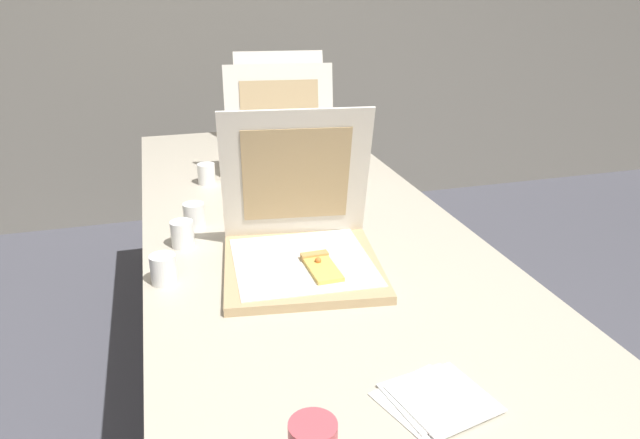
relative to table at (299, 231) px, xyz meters
The scene contains 9 objects.
table is the anchor object (origin of this frame).
pizza_box_front 0.33m from the table, 102.49° to the right, with size 0.43×0.43×0.39m.
pizza_box_middle 0.26m from the table, 87.01° to the left, with size 0.44×0.50×0.40m.
pizza_box_back 0.68m from the table, 80.75° to the left, with size 0.45×0.55×0.38m.
cup_white_far 0.46m from the table, 120.74° to the left, with size 0.06×0.06×0.07m, color white.
cup_white_near_left 0.51m from the table, 142.91° to the right, with size 0.06×0.06×0.07m, color white.
cup_white_near_center 0.37m from the table, 162.59° to the right, with size 0.06×0.06×0.07m, color white.
cup_white_mid 0.32m from the table, behind, with size 0.06×0.06×0.07m, color white.
napkin_pile 0.87m from the table, 88.23° to the right, with size 0.21×0.19×0.01m.
Camera 1 is at (-0.38, -0.96, 1.40)m, focal length 32.68 mm.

